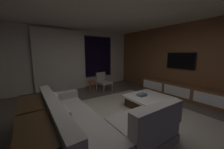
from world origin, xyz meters
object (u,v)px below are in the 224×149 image
at_px(coffee_table, 148,102).
at_px(media_console, 180,91).
at_px(sectional_couch, 91,125).
at_px(side_stool, 91,83).
at_px(book_stack_on_coffee_table, 142,95).
at_px(accent_chair_near_window, 103,80).
at_px(console_table_behind_couch, 34,132).
at_px(mounted_tv, 180,61).

height_order(coffee_table, media_console, media_console).
xyz_separation_m(sectional_couch, side_stool, (1.30, 2.74, 0.08)).
relative_size(sectional_couch, media_console, 0.81).
distance_m(book_stack_on_coffee_table, side_stool, 2.35).
relative_size(accent_chair_near_window, console_table_behind_couch, 0.37).
distance_m(sectional_couch, side_stool, 3.03).
bearing_deg(book_stack_on_coffee_table, mounted_tv, -1.14).
xyz_separation_m(sectional_couch, media_console, (3.67, 0.23, -0.04)).
xyz_separation_m(coffee_table, media_console, (1.66, -0.09, 0.06)).
distance_m(sectional_couch, book_stack_on_coffee_table, 1.94).
bearing_deg(console_table_behind_couch, media_console, 1.19).
bearing_deg(mounted_tv, coffee_table, -176.71).
height_order(book_stack_on_coffee_table, accent_chair_near_window, accent_chair_near_window).
xyz_separation_m(media_console, console_table_behind_couch, (-4.59, -0.10, 0.16)).
bearing_deg(side_stool, sectional_couch, -115.47).
height_order(media_console, console_table_behind_couch, console_table_behind_couch).
height_order(coffee_table, side_stool, side_stool).
xyz_separation_m(book_stack_on_coffee_table, accent_chair_near_window, (-0.03, 2.25, 0.04)).
bearing_deg(side_stool, media_console, -46.62).
height_order(accent_chair_near_window, console_table_behind_couch, accent_chair_near_window).
bearing_deg(media_console, coffee_table, 176.82).
xyz_separation_m(sectional_couch, accent_chair_near_window, (1.85, 2.71, 0.14)).
distance_m(coffee_table, accent_chair_near_window, 2.41).
distance_m(side_stool, console_table_behind_couch, 3.42).
xyz_separation_m(sectional_couch, mounted_tv, (3.85, 0.42, 1.06)).
bearing_deg(sectional_couch, console_table_behind_couch, 171.85).
xyz_separation_m(media_console, mounted_tv, (0.18, 0.20, 1.10)).
height_order(media_console, mounted_tv, mounted_tv).
distance_m(coffee_table, side_stool, 2.53).
height_order(coffee_table, accent_chair_near_window, accent_chair_near_window).
bearing_deg(coffee_table, sectional_couch, -171.02).
height_order(book_stack_on_coffee_table, console_table_behind_couch, console_table_behind_couch).
bearing_deg(mounted_tv, accent_chair_near_window, 131.18).
relative_size(sectional_couch, side_stool, 5.43).
xyz_separation_m(coffee_table, mounted_tv, (1.84, 0.11, 1.16)).
xyz_separation_m(book_stack_on_coffee_table, media_console, (1.79, -0.24, -0.14)).
bearing_deg(mounted_tv, media_console, -132.45).
relative_size(accent_chair_near_window, mounted_tv, 0.75).
bearing_deg(mounted_tv, book_stack_on_coffee_table, 178.86).
xyz_separation_m(side_stool, media_console, (2.37, -2.51, -0.12)).
xyz_separation_m(book_stack_on_coffee_table, console_table_behind_couch, (-2.80, -0.33, 0.02)).
height_order(book_stack_on_coffee_table, side_stool, side_stool).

